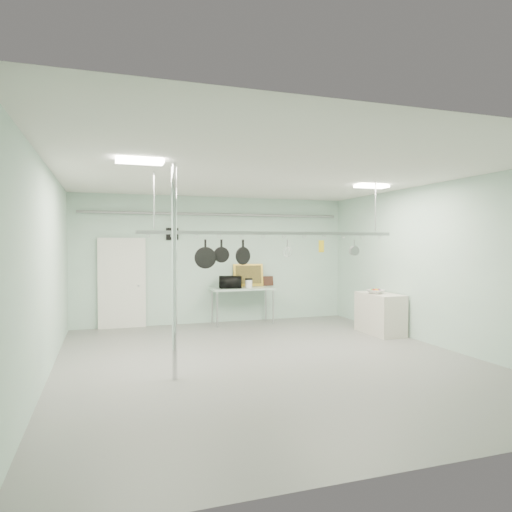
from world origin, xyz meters
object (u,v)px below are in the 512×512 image
object	(u,v)px
prep_table	(243,291)
coffee_canister	(249,284)
skillet_mid	(221,250)
side_cabinet	(380,314)
fruit_bowl	(376,292)
chrome_pole	(174,272)
microwave	(230,282)
skillet_left	(205,254)
pot_rack	(274,232)
skillet_right	(243,251)

from	to	relation	value
prep_table	coffee_canister	bearing A→B (deg)	-43.89
coffee_canister	skillet_mid	xyz separation A→B (m)	(-1.49, -3.18, 0.89)
side_cabinet	fruit_bowl	size ratio (longest dim) A/B	3.24
chrome_pole	skillet_mid	distance (m)	1.33
fruit_bowl	skillet_mid	distance (m)	4.06
microwave	skillet_left	distance (m)	3.63
skillet_mid	chrome_pole	bearing A→B (deg)	-120.55
pot_rack	microwave	xyz separation A→B (m)	(0.08, 3.29, -1.18)
chrome_pole	microwave	bearing A→B (deg)	64.74
pot_rack	skillet_mid	size ratio (longest dim) A/B	12.88
prep_table	skillet_mid	xyz separation A→B (m)	(-1.36, -3.30, 1.07)
microwave	coffee_canister	world-z (taller)	microwave
chrome_pole	pot_rack	distance (m)	2.19
coffee_canister	skillet_mid	bearing A→B (deg)	-115.08
microwave	coffee_canister	xyz separation A→B (m)	(0.45, -0.11, -0.05)
microwave	fruit_bowl	world-z (taller)	microwave
fruit_bowl	skillet_mid	size ratio (longest dim) A/B	0.99
side_cabinet	skillet_left	distance (m)	4.55
prep_table	side_cabinet	world-z (taller)	prep_table
chrome_pole	skillet_left	bearing A→B (deg)	53.95
pot_rack	skillet_right	size ratio (longest dim) A/B	11.51
prep_table	skillet_right	distance (m)	3.60
pot_rack	fruit_bowl	size ratio (longest dim) A/B	12.97
skillet_mid	side_cabinet	bearing A→B (deg)	31.31
fruit_bowl	skillet_right	xyz separation A→B (m)	(-3.40, -1.09, 0.93)
prep_table	skillet_left	bearing A→B (deg)	-116.49
prep_table	fruit_bowl	distance (m)	3.29
prep_table	skillet_left	xyz separation A→B (m)	(-1.64, -3.30, 1.01)
fruit_bowl	skillet_left	xyz separation A→B (m)	(-4.07, -1.09, 0.90)
prep_table	coffee_canister	world-z (taller)	coffee_canister
chrome_pole	coffee_canister	size ratio (longest dim) A/B	15.74
side_cabinet	skillet_left	bearing A→B (deg)	-165.31
prep_table	pot_rack	world-z (taller)	pot_rack
microwave	skillet_mid	bearing A→B (deg)	82.49
chrome_pole	side_cabinet	size ratio (longest dim) A/B	2.67
fruit_bowl	microwave	bearing A→B (deg)	141.38
prep_table	microwave	distance (m)	0.39
skillet_left	skillet_mid	xyz separation A→B (m)	(0.28, 0.00, 0.06)
side_cabinet	coffee_canister	distance (m)	3.24
side_cabinet	fruit_bowl	xyz separation A→B (m)	(-0.12, -0.01, 0.50)
coffee_canister	skillet_mid	size ratio (longest dim) A/B	0.55
prep_table	side_cabinet	xyz separation A→B (m)	(2.55, -2.20, -0.38)
prep_table	skillet_right	world-z (taller)	skillet_right
chrome_pole	skillet_mid	xyz separation A→B (m)	(0.94, 0.90, 0.30)
side_cabinet	pot_rack	size ratio (longest dim) A/B	0.25
chrome_pole	microwave	world-z (taller)	chrome_pole
side_cabinet	pot_rack	distance (m)	3.62
pot_rack	prep_table	bearing A→B (deg)	83.09
chrome_pole	microwave	size ratio (longest dim) A/B	5.94
prep_table	fruit_bowl	bearing A→B (deg)	-42.27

